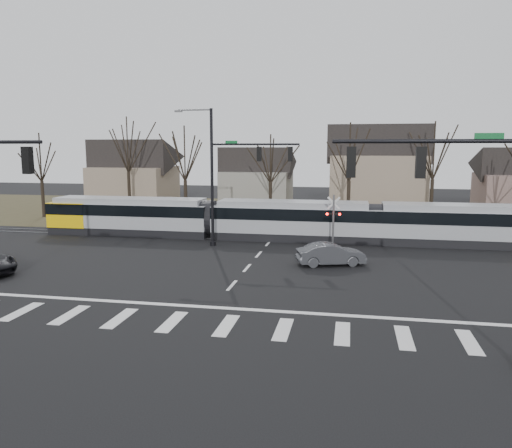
# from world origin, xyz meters

# --- Properties ---
(ground) EXTENTS (140.00, 140.00, 0.00)m
(ground) POSITION_xyz_m (0.00, 0.00, 0.00)
(ground) COLOR black
(grass_verge) EXTENTS (140.00, 28.00, 0.01)m
(grass_verge) POSITION_xyz_m (0.00, 32.00, 0.01)
(grass_verge) COLOR #38331E
(grass_verge) RESTS_ON ground
(crosswalk) EXTENTS (27.00, 2.60, 0.01)m
(crosswalk) POSITION_xyz_m (0.00, -4.00, 0.01)
(crosswalk) COLOR silver
(crosswalk) RESTS_ON ground
(stop_line) EXTENTS (28.00, 0.35, 0.01)m
(stop_line) POSITION_xyz_m (0.00, -1.80, 0.01)
(stop_line) COLOR silver
(stop_line) RESTS_ON ground
(lane_dashes) EXTENTS (0.18, 30.00, 0.01)m
(lane_dashes) POSITION_xyz_m (0.00, 16.00, 0.01)
(lane_dashes) COLOR silver
(lane_dashes) RESTS_ON ground
(rail_pair) EXTENTS (90.00, 1.52, 0.06)m
(rail_pair) POSITION_xyz_m (0.00, 15.80, 0.03)
(rail_pair) COLOR #59595E
(rail_pair) RESTS_ON ground
(tram) EXTENTS (41.24, 3.06, 3.13)m
(tram) POSITION_xyz_m (1.46, 16.00, 1.70)
(tram) COLOR gray
(tram) RESTS_ON ground
(sedan) EXTENTS (4.01, 5.16, 1.41)m
(sedan) POSITION_xyz_m (5.05, 7.75, 0.71)
(sedan) COLOR #3D3F43
(sedan) RESTS_ON ground
(signal_pole_near_right) EXTENTS (6.72, 0.44, 8.00)m
(signal_pole_near_right) POSITION_xyz_m (10.11, -6.00, 5.17)
(signal_pole_near_right) COLOR black
(signal_pole_near_right) RESTS_ON ground
(signal_pole_far) EXTENTS (9.28, 0.44, 10.20)m
(signal_pole_far) POSITION_xyz_m (-2.41, 12.50, 5.70)
(signal_pole_far) COLOR black
(signal_pole_far) RESTS_ON ground
(rail_crossing_signal) EXTENTS (1.08, 0.36, 4.00)m
(rail_crossing_signal) POSITION_xyz_m (5.00, 12.79, 1.89)
(rail_crossing_signal) COLOR #59595B
(rail_crossing_signal) RESTS_ON ground
(tree_row) EXTENTS (59.20, 7.20, 10.00)m
(tree_row) POSITION_xyz_m (2.00, 26.00, 5.00)
(tree_row) COLOR black
(tree_row) RESTS_ON ground
(house_a) EXTENTS (9.72, 8.64, 8.60)m
(house_a) POSITION_xyz_m (-20.00, 34.00, 4.46)
(house_a) COLOR gray
(house_a) RESTS_ON ground
(house_b) EXTENTS (8.64, 7.56, 7.65)m
(house_b) POSITION_xyz_m (-5.00, 36.00, 3.97)
(house_b) COLOR gray
(house_b) RESTS_ON ground
(house_c) EXTENTS (10.80, 8.64, 10.10)m
(house_c) POSITION_xyz_m (9.00, 33.00, 5.23)
(house_c) COLOR gray
(house_c) RESTS_ON ground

